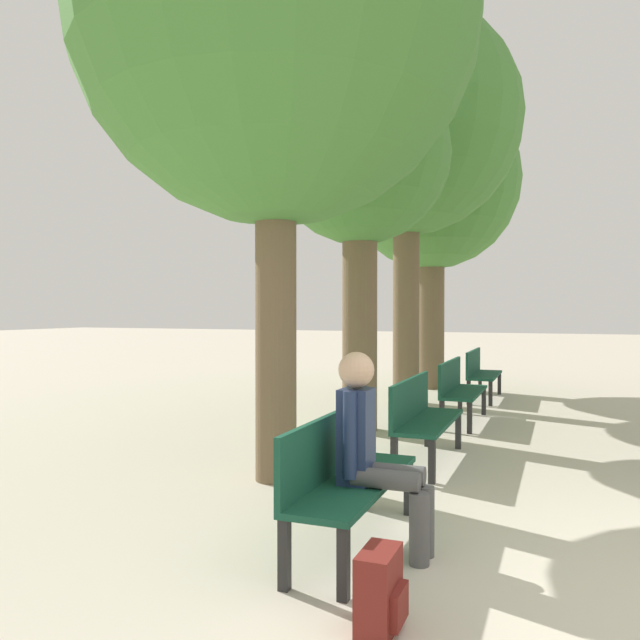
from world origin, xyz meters
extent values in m
cube|color=#144733|center=(-1.82, 0.45, 0.42)|extent=(0.44, 1.59, 0.04)
cube|color=#144733|center=(-2.02, 0.45, 0.65)|extent=(0.04, 1.59, 0.41)
cube|color=black|center=(-1.65, -0.30, 0.20)|extent=(0.06, 0.06, 0.40)
cube|color=black|center=(-1.65, 1.20, 0.20)|extent=(0.06, 0.06, 0.40)
cube|color=black|center=(-2.00, -0.30, 0.20)|extent=(0.06, 0.06, 0.40)
cube|color=black|center=(-2.00, 1.20, 0.20)|extent=(0.06, 0.06, 0.40)
cube|color=#144733|center=(-1.82, 2.87, 0.42)|extent=(0.44, 1.59, 0.04)
cube|color=#144733|center=(-2.02, 2.87, 0.65)|extent=(0.04, 1.59, 0.41)
cube|color=black|center=(-1.65, 2.11, 0.20)|extent=(0.06, 0.06, 0.40)
cube|color=black|center=(-1.65, 3.62, 0.20)|extent=(0.06, 0.06, 0.40)
cube|color=black|center=(-2.00, 2.11, 0.20)|extent=(0.06, 0.06, 0.40)
cube|color=black|center=(-2.00, 3.62, 0.20)|extent=(0.06, 0.06, 0.40)
cube|color=#144733|center=(-1.82, 5.28, 0.42)|extent=(0.44, 1.59, 0.04)
cube|color=#144733|center=(-2.02, 5.28, 0.65)|extent=(0.04, 1.59, 0.41)
cube|color=black|center=(-1.65, 4.53, 0.20)|extent=(0.06, 0.06, 0.40)
cube|color=black|center=(-1.65, 6.03, 0.20)|extent=(0.06, 0.06, 0.40)
cube|color=black|center=(-2.00, 4.53, 0.20)|extent=(0.06, 0.06, 0.40)
cube|color=black|center=(-2.00, 6.03, 0.20)|extent=(0.06, 0.06, 0.40)
cube|color=#144733|center=(-1.82, 7.69, 0.42)|extent=(0.44, 1.59, 0.04)
cube|color=#144733|center=(-2.02, 7.69, 0.65)|extent=(0.04, 1.59, 0.41)
cube|color=black|center=(-1.65, 6.94, 0.20)|extent=(0.06, 0.06, 0.40)
cube|color=black|center=(-1.65, 8.44, 0.20)|extent=(0.06, 0.06, 0.40)
cube|color=black|center=(-2.00, 6.94, 0.20)|extent=(0.06, 0.06, 0.40)
cube|color=black|center=(-2.00, 8.44, 0.20)|extent=(0.06, 0.06, 0.40)
cylinder|color=brown|center=(-3.01, 1.72, 1.58)|extent=(0.38, 0.38, 3.17)
sphere|color=#478438|center=(-3.01, 1.72, 4.18)|extent=(3.69, 3.69, 3.69)
cylinder|color=brown|center=(-3.01, 4.24, 1.46)|extent=(0.45, 0.45, 2.93)
sphere|color=#478438|center=(-3.01, 4.24, 3.57)|extent=(2.33, 2.33, 2.33)
cylinder|color=brown|center=(-3.01, 6.79, 1.83)|extent=(0.44, 0.44, 3.66)
sphere|color=#478438|center=(-3.01, 6.79, 4.70)|extent=(3.77, 3.77, 3.77)
cylinder|color=brown|center=(-3.01, 8.90, 1.57)|extent=(0.52, 0.52, 3.14)
sphere|color=#478438|center=(-3.01, 8.90, 4.09)|extent=(3.45, 3.45, 3.45)
cylinder|color=#4C4C4C|center=(-1.59, 0.31, 0.50)|extent=(0.43, 0.13, 0.13)
cylinder|color=#4C4C4C|center=(-1.37, 0.31, 0.22)|extent=(0.13, 0.13, 0.44)
cylinder|color=#4C4C4C|center=(-1.59, 0.46, 0.50)|extent=(0.43, 0.13, 0.13)
cylinder|color=#4C4C4C|center=(-1.37, 0.46, 0.22)|extent=(0.13, 0.13, 0.44)
cube|color=navy|center=(-1.80, 0.39, 0.75)|extent=(0.20, 0.23, 0.61)
cylinder|color=navy|center=(-1.80, 0.26, 0.78)|extent=(0.09, 0.09, 0.55)
cylinder|color=navy|center=(-1.80, 0.52, 0.78)|extent=(0.09, 0.09, 0.55)
sphere|color=tan|center=(-1.80, 0.39, 1.17)|extent=(0.23, 0.23, 0.23)
cube|color=maroon|center=(-1.39, -0.53, 0.20)|extent=(0.17, 0.31, 0.39)
cube|color=maroon|center=(-1.29, -0.53, 0.14)|extent=(0.04, 0.22, 0.17)
camera|label=1|loc=(-0.56, -3.43, 1.56)|focal=35.00mm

